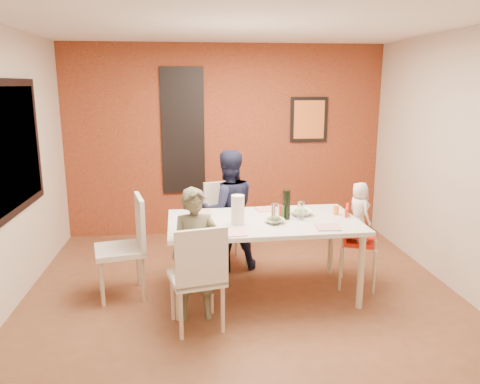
{
  "coord_description": "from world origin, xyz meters",
  "views": [
    {
      "loc": [
        -0.51,
        -4.41,
        2.14
      ],
      "look_at": [
        0.0,
        0.3,
        1.05
      ],
      "focal_mm": 35.0,
      "sensor_mm": 36.0,
      "label": 1
    }
  ],
  "objects": [
    {
      "name": "ground",
      "position": [
        0.0,
        0.0,
        0.0
      ],
      "size": [
        4.5,
        4.5,
        0.0
      ],
      "primitive_type": "plane",
      "color": "brown",
      "rests_on": "ground"
    },
    {
      "name": "ceiling",
      "position": [
        0.0,
        0.0,
        2.7
      ],
      "size": [
        4.5,
        4.5,
        0.02
      ],
      "primitive_type": "cube",
      "color": "white",
      "rests_on": "wall_back"
    },
    {
      "name": "wall_back",
      "position": [
        0.0,
        2.25,
        1.35
      ],
      "size": [
        4.5,
        0.02,
        2.7
      ],
      "primitive_type": "cube",
      "color": "beige",
      "rests_on": "ground"
    },
    {
      "name": "wall_front",
      "position": [
        0.0,
        -2.25,
        1.35
      ],
      "size": [
        4.5,
        0.02,
        2.7
      ],
      "primitive_type": "cube",
      "color": "beige",
      "rests_on": "ground"
    },
    {
      "name": "wall_right",
      "position": [
        2.25,
        0.0,
        1.35
      ],
      "size": [
        0.02,
        4.5,
        2.7
      ],
      "primitive_type": "cube",
      "color": "beige",
      "rests_on": "ground"
    },
    {
      "name": "brick_accent_wall",
      "position": [
        0.0,
        2.23,
        1.35
      ],
      "size": [
        4.5,
        0.02,
        2.7
      ],
      "primitive_type": "cube",
      "color": "maroon",
      "rests_on": "ground"
    },
    {
      "name": "picture_window_frame",
      "position": [
        -2.22,
        0.2,
        1.55
      ],
      "size": [
        0.05,
        1.7,
        1.3
      ],
      "primitive_type": "cube",
      "color": "black",
      "rests_on": "wall_left"
    },
    {
      "name": "picture_window_pane",
      "position": [
        -2.21,
        0.2,
        1.55
      ],
      "size": [
        0.02,
        1.55,
        1.15
      ],
      "primitive_type": "cube",
      "color": "black",
      "rests_on": "wall_left"
    },
    {
      "name": "glassblock_strip",
      "position": [
        -0.6,
        2.21,
        1.5
      ],
      "size": [
        0.55,
        0.03,
        1.7
      ],
      "primitive_type": "cube",
      "color": "silver",
      "rests_on": "wall_back"
    },
    {
      "name": "glassblock_surround",
      "position": [
        -0.6,
        2.21,
        1.5
      ],
      "size": [
        0.6,
        0.03,
        1.76
      ],
      "primitive_type": "cube",
      "color": "black",
      "rests_on": "wall_back"
    },
    {
      "name": "art_print_frame",
      "position": [
        1.2,
        2.21,
        1.65
      ],
      "size": [
        0.54,
        0.03,
        0.64
      ],
      "primitive_type": "cube",
      "color": "black",
      "rests_on": "wall_back"
    },
    {
      "name": "art_print_canvas",
      "position": [
        1.2,
        2.19,
        1.65
      ],
      "size": [
        0.44,
        0.01,
        0.54
      ],
      "primitive_type": "cube",
      "color": "orange",
      "rests_on": "wall_back"
    },
    {
      "name": "dining_table",
      "position": [
        0.22,
        0.09,
        0.73
      ],
      "size": [
        1.95,
        1.12,
        0.8
      ],
      "rotation": [
        0.0,
        0.0,
        0.03
      ],
      "color": "silver",
      "rests_on": "ground"
    },
    {
      "name": "chair_near",
      "position": [
        -0.46,
        -0.6,
        0.55
      ],
      "size": [
        0.54,
        0.54,
        0.98
      ],
      "rotation": [
        0.0,
        0.0,
        3.36
      ],
      "color": "silver",
      "rests_on": "ground"
    },
    {
      "name": "chair_far",
      "position": [
        -0.1,
        1.08,
        0.55
      ],
      "size": [
        0.55,
        0.55,
        0.98
      ],
      "rotation": [
        0.0,
        0.0,
        0.25
      ],
      "color": "white",
      "rests_on": "ground"
    },
    {
      "name": "chair_left",
      "position": [
        -1.15,
        0.22,
        0.58
      ],
      "size": [
        0.58,
        0.58,
        1.04
      ],
      "rotation": [
        0.0,
        0.0,
        4.94
      ],
      "color": "silver",
      "rests_on": "ground"
    },
    {
      "name": "high_chair",
      "position": [
        1.23,
        0.19,
        0.53
      ],
      "size": [
        0.48,
        0.48,
        0.89
      ],
      "rotation": [
        0.0,
        0.0,
        1.19
      ],
      "color": "red",
      "rests_on": "ground"
    },
    {
      "name": "child_near",
      "position": [
        -0.48,
        -0.35,
        0.62
      ],
      "size": [
        0.47,
        0.32,
        1.25
      ],
      "primitive_type": "imported",
      "rotation": [
        0.0,
        0.0,
        0.06
      ],
      "color": "#5E5C43",
      "rests_on": "ground"
    },
    {
      "name": "child_far",
      "position": [
        -0.08,
        0.83,
        0.71
      ],
      "size": [
        0.78,
        0.65,
        1.42
      ],
      "primitive_type": "imported",
      "rotation": [
        0.0,
        0.0,
        3.32
      ],
      "color": "black",
      "rests_on": "ground"
    },
    {
      "name": "toddler",
      "position": [
        1.25,
        0.17,
        0.84
      ],
      "size": [
        0.27,
        0.35,
        0.63
      ],
      "primitive_type": "imported",
      "rotation": [
        0.0,
        0.0,
        1.84
      ],
      "color": "beige",
      "rests_on": "high_chair"
    },
    {
      "name": "plate_near_left",
      "position": [
        -0.12,
        -0.32,
        0.81
      ],
      "size": [
        0.23,
        0.23,
        0.01
      ],
      "primitive_type": "cube",
      "rotation": [
        0.0,
        0.0,
        0.1
      ],
      "color": "white",
      "rests_on": "dining_table"
    },
    {
      "name": "plate_far_mid",
      "position": [
        0.31,
        0.49,
        0.81
      ],
      "size": [
        0.24,
        0.24,
        0.01
      ],
      "primitive_type": "cube",
      "rotation": [
        0.0,
        0.0,
        0.12
      ],
      "color": "white",
      "rests_on": "dining_table"
    },
    {
      "name": "plate_near_right",
      "position": [
        0.79,
        -0.24,
        0.81
      ],
      "size": [
        0.24,
        0.24,
        0.01
      ],
      "primitive_type": "cube",
      "rotation": [
        0.0,
        0.0,
        -0.07
      ],
      "color": "silver",
      "rests_on": "dining_table"
    },
    {
      "name": "plate_far_left",
      "position": [
        -0.41,
        0.43,
        0.81
      ],
      "size": [
        0.24,
        0.24,
        0.01
      ],
      "primitive_type": "cube",
      "rotation": [
        0.0,
        0.0,
        0.13
      ],
      "color": "silver",
      "rests_on": "dining_table"
    },
    {
      "name": "salad_bowl_a",
      "position": [
        0.31,
        -0.02,
        0.82
      ],
      "size": [
        0.24,
        0.24,
        0.05
      ],
      "primitive_type": "imported",
      "rotation": [
        0.0,
        0.0,
        0.34
      ],
      "color": "silver",
      "rests_on": "dining_table"
    },
    {
      "name": "salad_bowl_b",
      "position": [
        0.64,
        0.23,
        0.83
      ],
      "size": [
        0.25,
        0.25,
        0.06
      ],
      "primitive_type": "imported",
      "rotation": [
        0.0,
        0.0,
        -0.03
      ],
      "color": "silver",
      "rests_on": "dining_table"
    },
    {
      "name": "wine_bottle",
      "position": [
        0.45,
        0.1,
        0.95
      ],
      "size": [
        0.08,
        0.08,
        0.3
      ],
      "primitive_type": "cylinder",
      "color": "black",
      "rests_on": "dining_table"
    },
    {
      "name": "wine_glass_a",
      "position": [
        0.3,
        -0.08,
        0.91
      ],
      "size": [
        0.07,
        0.07,
        0.21
      ],
      "primitive_type": "cylinder",
      "color": "silver",
      "rests_on": "dining_table"
    },
    {
      "name": "wine_glass_b",
      "position": [
        0.59,
        0.07,
        0.89
      ],
      "size": [
        0.07,
        0.07,
        0.19
      ],
      "primitive_type": "cylinder",
      "color": "silver",
      "rests_on": "dining_table"
    },
    {
      "name": "paper_towel_roll",
      "position": [
        -0.06,
        -0.02,
        0.95
      ],
      "size": [
        0.13,
        0.13,
        0.29
      ],
      "primitive_type": "cylinder",
      "color": "silver",
      "rests_on": "dining_table"
    },
    {
      "name": "condiment_red",
      "position": [
        0.39,
        0.07,
        0.88
      ],
      "size": [
        0.04,
        0.04,
        0.16
      ],
      "primitive_type": "cylinder",
      "color": "red",
      "rests_on": "dining_table"
    },
    {
      "name": "condiment_green",
      "position": [
        0.41,
        0.07,
        0.87
      ],
      "size": [
        0.04,
        0.04,
        0.15
      ],
      "primitive_type": "cylinder",
      "color": "#357025",
      "rests_on": "dining_table"
    },
    {
      "name": "condiment_brown",
      "position": [
        0.37,
        0.16,
        0.86
      ],
      "size": [
        0.03,
        0.03,
        0.12
      ],
      "primitive_type": "cylinder",
      "color": "brown",
      "rests_on": "dining_table"
    },
    {
      "name": "sippy_cup",
      "position": [
        1.01,
        0.2,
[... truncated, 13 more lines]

